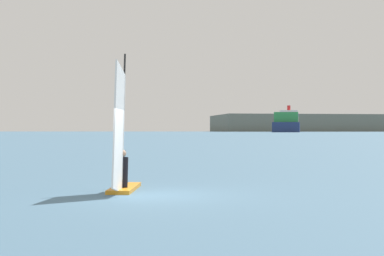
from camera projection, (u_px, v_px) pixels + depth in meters
name	position (u px, v px, depth m)	size (l,w,h in m)	color
ground_plane	(150.00, 195.00, 16.22)	(4000.00, 4000.00, 0.00)	#476B84
windsurfer	(122.00, 157.00, 17.17)	(0.94, 3.62, 4.33)	orange
cargo_ship	(288.00, 125.00, 636.59)	(64.66, 160.51, 32.66)	navy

